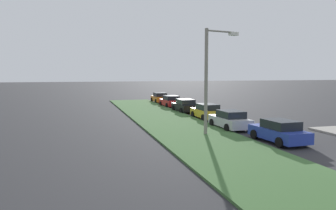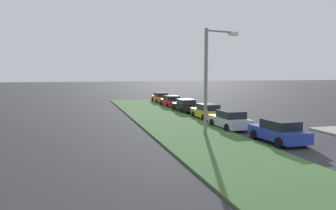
% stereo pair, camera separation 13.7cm
% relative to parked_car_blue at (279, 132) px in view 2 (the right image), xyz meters
% --- Properties ---
extents(grass_median, '(60.00, 6.00, 0.12)m').
position_rel_parked_car_blue_xyz_m(grass_median, '(3.76, 4.37, -0.66)').
color(grass_median, '#3D6633').
rests_on(grass_median, ground).
extents(parked_car_blue, '(4.38, 2.17, 1.47)m').
position_rel_parked_car_blue_xyz_m(parked_car_blue, '(0.00, 0.00, 0.00)').
color(parked_car_blue, '#23389E').
rests_on(parked_car_blue, ground).
extents(parked_car_silver, '(4.34, 2.10, 1.47)m').
position_rel_parked_car_blue_xyz_m(parked_car_silver, '(5.54, 0.70, 0.00)').
color(parked_car_silver, '#B2B5BA').
rests_on(parked_car_silver, ground).
extents(parked_car_yellow, '(4.32, 2.05, 1.47)m').
position_rel_parked_car_blue_xyz_m(parked_car_yellow, '(11.12, 0.36, 0.00)').
color(parked_car_yellow, gold).
rests_on(parked_car_yellow, ground).
extents(parked_car_black, '(4.35, 2.12, 1.47)m').
position_rel_parked_car_blue_xyz_m(parked_car_black, '(17.08, 0.60, 0.00)').
color(parked_car_black, black).
rests_on(parked_car_black, ground).
extents(parked_car_red, '(4.37, 2.16, 1.47)m').
position_rel_parked_car_blue_xyz_m(parked_car_red, '(22.91, 0.62, 0.00)').
color(parked_car_red, red).
rests_on(parked_car_red, ground).
extents(parked_car_orange, '(4.30, 2.03, 1.47)m').
position_rel_parked_car_blue_xyz_m(parked_car_orange, '(29.21, 0.46, 0.00)').
color(parked_car_orange, orange).
rests_on(parked_car_orange, ground).
extents(streetlight, '(0.97, 2.83, 7.50)m').
position_rel_parked_car_blue_xyz_m(streetlight, '(3.55, 3.27, 3.67)').
color(streetlight, gray).
rests_on(streetlight, ground).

